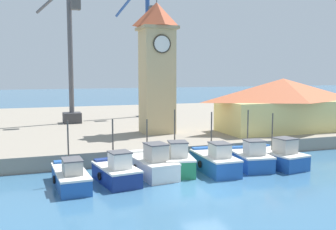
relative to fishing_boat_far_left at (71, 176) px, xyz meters
name	(u,v)px	position (x,y,z in m)	size (l,w,h in m)	color
ground_plane	(207,189)	(7.66, -3.25, -0.66)	(300.00, 300.00, 0.00)	#386689
quay_wharf	(114,124)	(7.66, 24.16, -0.08)	(120.00, 40.00, 1.17)	gray
fishing_boat_far_left	(71,176)	(0.00, 0.00, 0.00)	(2.04, 5.20, 4.03)	#2356A8
fishing_boat_left_outer	(116,172)	(2.83, -0.07, 0.06)	(2.58, 4.40, 4.05)	navy
fishing_boat_left_inner	(151,164)	(5.47, 0.99, 0.12)	(2.65, 5.26, 3.78)	silver
fishing_boat_mid_left	(176,161)	(7.30, 1.05, 0.15)	(2.73, 4.46, 4.39)	#237A4C
fishing_boat_center	(215,161)	(9.95, 0.31, 0.12)	(2.13, 4.89, 4.19)	#2356A8
fishing_boat_mid_right	(250,158)	(12.91, 0.50, 0.08)	(2.66, 4.41, 4.23)	#2356A8
fishing_boat_right_inner	(278,156)	(15.09, 0.23, 0.10)	(2.84, 4.86, 3.95)	#2356A8
clock_tower	(157,65)	(9.37, 11.76, 7.06)	(3.39, 3.39, 13.97)	tan
warehouse_right	(282,104)	(21.50, 8.73, 3.19)	(12.85, 5.81, 5.22)	#E5D17A
port_crane_near	(147,67)	(12.58, 26.15, 6.97)	(3.81, 8.87, 18.12)	navy
port_crane_far	(70,71)	(2.27, 22.22, 6.51)	(4.55, 8.43, 15.77)	#353539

